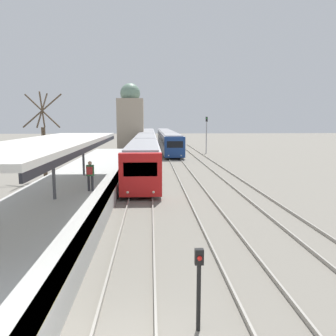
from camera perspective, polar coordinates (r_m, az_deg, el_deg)
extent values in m
cube|color=yellow|center=(7.27, -23.55, -24.55)|extent=(0.50, 80.00, 0.01)
cube|color=beige|center=(16.86, -19.55, 4.29)|extent=(4.00, 18.02, 0.20)
cube|color=black|center=(16.43, -12.94, 3.69)|extent=(0.08, 18.02, 0.24)
cylinder|color=#47474C|center=(17.02, -19.32, -0.65)|extent=(0.16, 0.16, 2.73)
cylinder|color=#47474C|center=(23.96, -14.54, 2.01)|extent=(0.16, 0.16, 2.73)
cylinder|color=#2D2D33|center=(18.61, -13.64, -2.62)|extent=(0.14, 0.14, 0.85)
cylinder|color=#2D2D33|center=(18.58, -13.03, -2.62)|extent=(0.14, 0.14, 0.85)
cube|color=#2D6638|center=(18.47, -13.41, -0.41)|extent=(0.40, 0.22, 0.60)
sphere|color=tan|center=(18.42, -13.45, 0.83)|extent=(0.22, 0.22, 0.22)
cube|color=#B22828|center=(18.28, -13.52, -0.45)|extent=(0.30, 0.18, 0.40)
cube|color=red|center=(19.92, -4.80, -1.16)|extent=(2.59, 0.70, 2.63)
cube|color=black|center=(19.53, -4.84, -0.25)|extent=(2.02, 0.04, 0.84)
sphere|color=#EFEACC|center=(19.82, -7.05, -4.24)|extent=(0.16, 0.16, 0.16)
sphere|color=#EFEACC|center=(19.77, -2.53, -4.21)|extent=(0.16, 0.16, 0.16)
cube|color=silver|center=(27.22, -4.34, 1.37)|extent=(2.59, 14.06, 2.63)
cube|color=gray|center=(27.09, -4.37, 4.27)|extent=(2.28, 13.78, 0.12)
cube|color=black|center=(27.19, -4.34, 1.98)|extent=(2.61, 12.93, 0.68)
cylinder|color=black|center=(22.96, -7.31, -3.08)|extent=(0.12, 0.70, 0.70)
cylinder|color=black|center=(22.90, -1.79, -3.05)|extent=(0.12, 0.70, 0.70)
cylinder|color=black|center=(31.95, -6.11, 0.13)|extent=(0.12, 0.70, 0.70)
cylinder|color=black|center=(31.91, -2.15, 0.16)|extent=(0.12, 0.70, 0.70)
cube|color=silver|center=(41.56, -3.90, 3.74)|extent=(2.59, 14.06, 2.63)
cube|color=gray|center=(41.48, -3.92, 5.64)|extent=(2.28, 13.78, 0.12)
cube|color=black|center=(41.54, -3.90, 4.14)|extent=(2.61, 12.93, 0.68)
cylinder|color=black|center=(37.17, -5.68, 1.28)|extent=(0.12, 0.70, 0.70)
cylinder|color=black|center=(37.13, -2.28, 1.30)|extent=(0.12, 0.70, 0.70)
cylinder|color=black|center=(46.25, -5.17, 2.65)|extent=(0.12, 0.70, 0.70)
cylinder|color=black|center=(46.22, -2.44, 2.67)|extent=(0.12, 0.70, 0.70)
cube|color=silver|center=(55.93, -3.69, 4.90)|extent=(2.59, 14.06, 2.63)
cube|color=gray|center=(55.87, -3.70, 6.31)|extent=(2.28, 13.78, 0.12)
cube|color=black|center=(55.92, -3.69, 5.19)|extent=(2.61, 12.93, 0.68)
cylinder|color=black|center=(51.49, -4.96, 3.22)|extent=(0.12, 0.70, 0.70)
cylinder|color=black|center=(51.46, -2.50, 3.24)|extent=(0.12, 0.70, 0.70)
cylinder|color=black|center=(60.60, -4.68, 3.97)|extent=(0.12, 0.70, 0.70)
cylinder|color=black|center=(60.57, -2.58, 3.99)|extent=(0.12, 0.70, 0.70)
cube|color=silver|center=(70.32, -3.56, 5.58)|extent=(2.59, 14.06, 2.63)
cube|color=gray|center=(70.27, -3.57, 6.70)|extent=(2.28, 13.78, 0.12)
cube|color=black|center=(70.31, -3.56, 5.81)|extent=(2.61, 12.93, 0.68)
cylinder|color=black|center=(65.85, -4.55, 4.31)|extent=(0.12, 0.70, 0.70)
cylinder|color=black|center=(65.83, -2.62, 4.33)|extent=(0.12, 0.70, 0.70)
cylinder|color=black|center=(74.97, -4.37, 4.79)|extent=(0.12, 0.70, 0.70)
cylinder|color=black|center=(74.95, -2.68, 4.80)|extent=(0.12, 0.70, 0.70)
cube|color=navy|center=(40.75, 1.19, 3.64)|extent=(2.59, 0.70, 2.59)
cube|color=black|center=(40.39, 1.22, 4.11)|extent=(2.02, 0.04, 0.83)
sphere|color=#EFEACC|center=(40.45, 0.12, 2.19)|extent=(0.16, 0.16, 0.16)
sphere|color=#EFEACC|center=(40.57, 2.31, 2.20)|extent=(0.16, 0.16, 0.16)
cube|color=#B7B7BC|center=(47.41, 0.59, 4.29)|extent=(2.59, 12.68, 2.59)
cube|color=gray|center=(47.33, 0.59, 5.92)|extent=(2.28, 12.43, 0.12)
cube|color=black|center=(47.39, 0.59, 4.63)|extent=(2.61, 11.67, 0.67)
cylinder|color=black|center=(43.35, -0.52, 2.31)|extent=(0.12, 0.70, 0.70)
cylinder|color=black|center=(43.50, 2.38, 2.32)|extent=(0.12, 0.70, 0.70)
cylinder|color=black|center=(51.55, -0.92, 3.25)|extent=(0.12, 0.70, 0.70)
cylinder|color=black|center=(51.68, 1.52, 3.26)|extent=(0.12, 0.70, 0.70)
cube|color=#B7B7BC|center=(60.40, -0.19, 5.14)|extent=(2.59, 12.68, 2.59)
cube|color=gray|center=(60.34, -0.19, 6.42)|extent=(2.28, 12.43, 0.12)
cube|color=black|center=(60.38, -0.19, 5.41)|extent=(2.61, 11.67, 0.67)
cylinder|color=black|center=(56.32, -1.10, 3.67)|extent=(0.12, 0.70, 0.70)
cylinder|color=black|center=(56.44, 1.13, 3.68)|extent=(0.12, 0.70, 0.70)
cylinder|color=black|center=(64.54, -1.35, 4.25)|extent=(0.12, 0.70, 0.70)
cylinder|color=black|center=(64.64, 0.60, 4.26)|extent=(0.12, 0.70, 0.70)
cube|color=#B7B7BC|center=(73.40, -0.70, 5.69)|extent=(2.59, 12.68, 2.59)
cube|color=gray|center=(73.35, -0.70, 6.74)|extent=(2.28, 12.43, 0.12)
cube|color=black|center=(73.39, -0.70, 5.91)|extent=(2.61, 11.67, 0.67)
cylinder|color=black|center=(69.32, -1.47, 4.53)|extent=(0.12, 0.70, 0.70)
cylinder|color=black|center=(69.41, 0.35, 4.54)|extent=(0.12, 0.70, 0.70)
cylinder|color=black|center=(77.54, -1.64, 4.92)|extent=(0.12, 0.70, 0.70)
cylinder|color=black|center=(77.63, -0.01, 4.93)|extent=(0.12, 0.70, 0.70)
cylinder|color=black|center=(8.10, 5.35, -21.56)|extent=(0.10, 0.10, 1.62)
cube|color=black|center=(7.66, 5.45, -15.13)|extent=(0.20, 0.14, 0.36)
sphere|color=red|center=(7.57, 5.55, -15.39)|extent=(0.11, 0.11, 0.11)
cylinder|color=gray|center=(48.99, 6.70, 5.69)|extent=(0.14, 0.14, 5.41)
cube|color=black|center=(48.94, 6.75, 8.44)|extent=(0.28, 0.20, 0.70)
sphere|color=green|center=(48.83, 6.77, 8.61)|extent=(0.14, 0.14, 0.14)
cube|color=gray|center=(55.09, -6.51, 7.52)|extent=(4.23, 4.23, 8.37)
sphere|color=slate|center=(55.26, -6.60, 12.79)|extent=(3.25, 3.25, 3.25)
cylinder|color=#4C3D2D|center=(28.62, -20.71, 2.34)|extent=(0.32, 0.32, 4.30)
cylinder|color=#4C3D2D|center=(28.51, -21.07, 9.40)|extent=(0.47, 2.01, 2.81)
cylinder|color=#4C3D2D|center=(28.51, -21.07, 9.30)|extent=(3.23, 0.12, 2.74)
cylinder|color=#4C3D2D|center=(28.51, -21.07, 9.40)|extent=(0.47, 2.01, 2.81)
cylinder|color=#4C3D2D|center=(28.51, -21.07, 9.30)|extent=(3.07, 1.22, 2.74)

